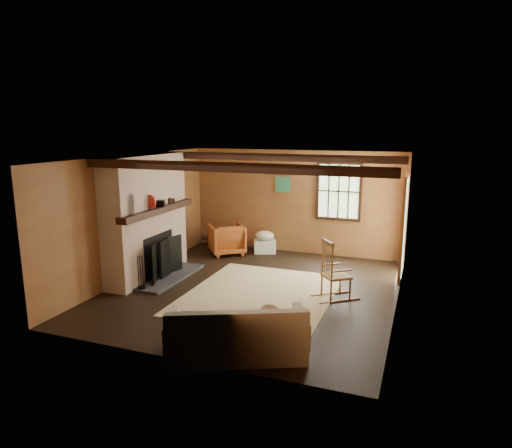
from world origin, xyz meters
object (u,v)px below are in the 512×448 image
at_px(sofa, 237,337).
at_px(armchair, 227,239).
at_px(laundry_basket, 265,246).
at_px(fireplace, 147,222).
at_px(rocking_chair, 334,274).

bearing_deg(sofa, armchair, 91.64).
xyz_separation_m(sofa, laundry_basket, (-1.32, 4.82, -0.11)).
relative_size(fireplace, sofa, 1.22).
relative_size(laundry_basket, armchair, 0.64).
xyz_separation_m(sofa, armchair, (-2.12, 4.42, 0.09)).
xyz_separation_m(rocking_chair, laundry_basket, (-2.10, 2.36, -0.29)).
bearing_deg(sofa, fireplace, 116.49).
distance_m(laundry_basket, armchair, 0.92).
bearing_deg(laundry_basket, sofa, -74.65).
height_order(rocking_chair, laundry_basket, rocking_chair).
xyz_separation_m(fireplace, rocking_chair, (3.68, 0.06, -0.66)).
xyz_separation_m(rocking_chair, sofa, (-0.77, -2.46, -0.18)).
xyz_separation_m(fireplace, armchair, (0.78, 2.02, -0.75)).
distance_m(rocking_chair, armchair, 3.50).
relative_size(fireplace, laundry_basket, 4.80).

